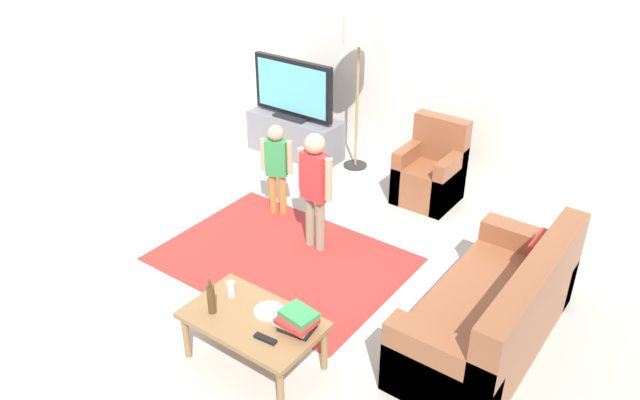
{
  "coord_description": "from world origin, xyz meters",
  "views": [
    {
      "loc": [
        2.8,
        -3.25,
        3.35
      ],
      "look_at": [
        0.0,
        0.6,
        0.65
      ],
      "focal_mm": 35.07,
      "sensor_mm": 36.0,
      "label": 1
    }
  ],
  "objects_px": {
    "floor_lamp": "(359,38)",
    "tv": "(293,89)",
    "book_stack": "(297,320)",
    "child_center": "(315,181)",
    "couch": "(498,316)",
    "armchair": "(431,174)",
    "tv_stand": "(295,136)",
    "tv_remote": "(265,339)",
    "bottle": "(211,299)",
    "coffee_table": "(253,323)",
    "child_near_tv": "(277,162)",
    "soda_can": "(231,289)",
    "plate": "(269,311)"
  },
  "relations": [
    {
      "from": "couch",
      "to": "plate",
      "type": "height_order",
      "value": "couch"
    },
    {
      "from": "couch",
      "to": "armchair",
      "type": "height_order",
      "value": "armchair"
    },
    {
      "from": "couch",
      "to": "coffee_table",
      "type": "relative_size",
      "value": 1.8
    },
    {
      "from": "book_stack",
      "to": "tv_remote",
      "type": "relative_size",
      "value": 1.73
    },
    {
      "from": "couch",
      "to": "child_near_tv",
      "type": "height_order",
      "value": "child_near_tv"
    },
    {
      "from": "child_near_tv",
      "to": "tv_remote",
      "type": "height_order",
      "value": "child_near_tv"
    },
    {
      "from": "couch",
      "to": "armchair",
      "type": "xyz_separation_m",
      "value": [
        -1.48,
        1.78,
        0.01
      ]
    },
    {
      "from": "child_center",
      "to": "soda_can",
      "type": "distance_m",
      "value": 1.45
    },
    {
      "from": "tv",
      "to": "coffee_table",
      "type": "xyz_separation_m",
      "value": [
        1.99,
        -3.01,
        -0.48
      ]
    },
    {
      "from": "book_stack",
      "to": "plate",
      "type": "xyz_separation_m",
      "value": [
        -0.27,
        0.02,
        -0.06
      ]
    },
    {
      "from": "book_stack",
      "to": "plate",
      "type": "bearing_deg",
      "value": 175.97
    },
    {
      "from": "tv_remote",
      "to": "coffee_table",
      "type": "bearing_deg",
      "value": 146.56
    },
    {
      "from": "book_stack",
      "to": "soda_can",
      "type": "xyz_separation_m",
      "value": [
        -0.62,
        -0.0,
        -0.01
      ]
    },
    {
      "from": "floor_lamp",
      "to": "plate",
      "type": "relative_size",
      "value": 8.09
    },
    {
      "from": "armchair",
      "to": "floor_lamp",
      "type": "xyz_separation_m",
      "value": [
        -1.09,
        0.19,
        1.25
      ]
    },
    {
      "from": "child_center",
      "to": "tv_remote",
      "type": "bearing_deg",
      "value": -64.35
    },
    {
      "from": "tv_stand",
      "to": "plate",
      "type": "distance_m",
      "value": 3.56
    },
    {
      "from": "bottle",
      "to": "couch",
      "type": "bearing_deg",
      "value": 39.08
    },
    {
      "from": "tv_stand",
      "to": "soda_can",
      "type": "height_order",
      "value": "soda_can"
    },
    {
      "from": "couch",
      "to": "tv",
      "type": "bearing_deg",
      "value": 151.81
    },
    {
      "from": "armchair",
      "to": "tv_remote",
      "type": "xyz_separation_m",
      "value": [
        0.33,
        -3.11,
        0.13
      ]
    },
    {
      "from": "couch",
      "to": "child_center",
      "type": "distance_m",
      "value": 1.99
    },
    {
      "from": "coffee_table",
      "to": "bottle",
      "type": "distance_m",
      "value": 0.35
    },
    {
      "from": "book_stack",
      "to": "plate",
      "type": "height_order",
      "value": "book_stack"
    },
    {
      "from": "book_stack",
      "to": "child_center",
      "type": "bearing_deg",
      "value": 122.19
    },
    {
      "from": "bottle",
      "to": "floor_lamp",
      "type": "bearing_deg",
      "value": 105.57
    },
    {
      "from": "tv_stand",
      "to": "armchair",
      "type": "distance_m",
      "value": 1.88
    },
    {
      "from": "book_stack",
      "to": "soda_can",
      "type": "height_order",
      "value": "book_stack"
    },
    {
      "from": "tv",
      "to": "bottle",
      "type": "bearing_deg",
      "value": -61.31
    },
    {
      "from": "armchair",
      "to": "child_center",
      "type": "bearing_deg",
      "value": -106.78
    },
    {
      "from": "coffee_table",
      "to": "plate",
      "type": "xyz_separation_m",
      "value": [
        0.05,
        0.12,
        0.06
      ]
    },
    {
      "from": "couch",
      "to": "bottle",
      "type": "distance_m",
      "value": 2.13
    },
    {
      "from": "child_near_tv",
      "to": "soda_can",
      "type": "bearing_deg",
      "value": -60.7
    },
    {
      "from": "armchair",
      "to": "plate",
      "type": "xyz_separation_m",
      "value": [
        0.16,
        -2.87,
        0.13
      ]
    },
    {
      "from": "child_near_tv",
      "to": "book_stack",
      "type": "bearing_deg",
      "value": -47.06
    },
    {
      "from": "armchair",
      "to": "tv_remote",
      "type": "height_order",
      "value": "armchair"
    },
    {
      "from": "soda_can",
      "to": "plate",
      "type": "relative_size",
      "value": 0.55
    },
    {
      "from": "child_center",
      "to": "tv_stand",
      "type": "bearing_deg",
      "value": 133.19
    },
    {
      "from": "couch",
      "to": "tv_remote",
      "type": "relative_size",
      "value": 10.59
    },
    {
      "from": "tv",
      "to": "couch",
      "type": "bearing_deg",
      "value": -28.19
    },
    {
      "from": "couch",
      "to": "soda_can",
      "type": "relative_size",
      "value": 15.0
    },
    {
      "from": "child_center",
      "to": "tv_remote",
      "type": "height_order",
      "value": "child_center"
    },
    {
      "from": "bottle",
      "to": "soda_can",
      "type": "height_order",
      "value": "bottle"
    },
    {
      "from": "floor_lamp",
      "to": "tv",
      "type": "bearing_deg",
      "value": -167.71
    },
    {
      "from": "coffee_table",
      "to": "book_stack",
      "type": "distance_m",
      "value": 0.36
    },
    {
      "from": "floor_lamp",
      "to": "plate",
      "type": "xyz_separation_m",
      "value": [
        1.25,
        -3.07,
        -1.12
      ]
    },
    {
      "from": "tv",
      "to": "tv_remote",
      "type": "distance_m",
      "value": 3.86
    },
    {
      "from": "book_stack",
      "to": "plate",
      "type": "relative_size",
      "value": 1.34
    },
    {
      "from": "couch",
      "to": "child_near_tv",
      "type": "distance_m",
      "value": 2.69
    },
    {
      "from": "child_center",
      "to": "bottle",
      "type": "height_order",
      "value": "child_center"
    }
  ]
}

